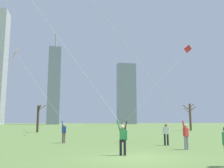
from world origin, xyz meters
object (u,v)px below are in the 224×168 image
object	(u,v)px
kite_flyer_far_back_teal	(154,91)
kite_flyer_foreground_right_orange	(54,115)
bare_tree_rightmost	(190,116)
kite_flyer_midfield_right_yellow	(93,93)
bare_tree_left_of_center	(38,117)
kite_flyer_foreground_left_red	(133,120)
bystander_far_off_by_trees	(166,133)

from	to	relation	value
kite_flyer_far_back_teal	kite_flyer_foreground_right_orange	size ratio (longest dim) A/B	1.38
kite_flyer_far_back_teal	bare_tree_rightmost	xyz separation A→B (m)	(18.62, 29.98, -0.81)
kite_flyer_foreground_right_orange	bare_tree_rightmost	size ratio (longest dim) A/B	1.86
kite_flyer_midfield_right_yellow	bare_tree_left_of_center	bearing A→B (deg)	101.82
kite_flyer_far_back_teal	kite_flyer_midfield_right_yellow	bearing A→B (deg)	-176.11
kite_flyer_foreground_left_red	bystander_far_off_by_trees	bearing A→B (deg)	-67.40
bare_tree_rightmost	bystander_far_off_by_trees	bearing A→B (deg)	-121.88
kite_flyer_midfield_right_yellow	bystander_far_off_by_trees	bearing A→B (deg)	32.86
kite_flyer_far_back_teal	kite_flyer_foreground_right_orange	xyz separation A→B (m)	(-6.36, 8.11, -1.36)
kite_flyer_midfield_right_yellow	bystander_far_off_by_trees	distance (m)	7.70
kite_flyer_far_back_teal	bare_tree_left_of_center	distance (m)	29.53
kite_flyer_midfield_right_yellow	kite_flyer_foreground_left_red	size ratio (longest dim) A/B	1.23
kite_flyer_far_back_teal	bare_tree_rightmost	size ratio (longest dim) A/B	2.56
kite_flyer_foreground_left_red	kite_flyer_midfield_right_yellow	bearing A→B (deg)	-120.44
kite_flyer_foreground_left_red	bare_tree_left_of_center	size ratio (longest dim) A/B	2.20
kite_flyer_foreground_right_orange	kite_flyer_foreground_left_red	distance (m)	7.10
kite_flyer_far_back_teal	bystander_far_off_by_trees	xyz separation A→B (m)	(2.27, 3.69, -2.79)
kite_flyer_far_back_teal	kite_flyer_midfield_right_yellow	world-z (taller)	kite_flyer_far_back_teal
kite_flyer_far_back_teal	bare_tree_left_of_center	world-z (taller)	kite_flyer_far_back_teal
kite_flyer_midfield_right_yellow	bystander_far_off_by_trees	size ratio (longest dim) A/B	7.74
kite_flyer_far_back_teal	bystander_far_off_by_trees	distance (m)	5.15
kite_flyer_midfield_right_yellow	bare_tree_rightmost	world-z (taller)	kite_flyer_midfield_right_yellow
kite_flyer_midfield_right_yellow	kite_flyer_foreground_left_red	bearing A→B (deg)	59.56
kite_flyer_far_back_teal	bystander_far_off_by_trees	world-z (taller)	kite_flyer_far_back_teal
kite_flyer_foreground_right_orange	bare_tree_rightmost	xyz separation A→B (m)	(24.99, 21.87, 0.56)
bystander_far_off_by_trees	bare_tree_rightmost	distance (m)	31.03
kite_flyer_foreground_right_orange	bare_tree_left_of_center	world-z (taller)	kite_flyer_foreground_right_orange
kite_flyer_foreground_left_red	bystander_far_off_by_trees	distance (m)	4.22
kite_flyer_foreground_left_red	bare_tree_left_of_center	world-z (taller)	kite_flyer_foreground_left_red
kite_flyer_far_back_teal	kite_flyer_foreground_right_orange	bearing A→B (deg)	128.12
bare_tree_rightmost	kite_flyer_far_back_teal	bearing A→B (deg)	-121.84
bystander_far_off_by_trees	kite_flyer_far_back_teal	bearing A→B (deg)	-121.60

